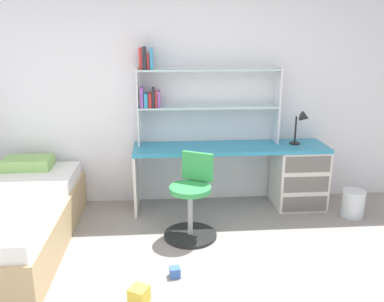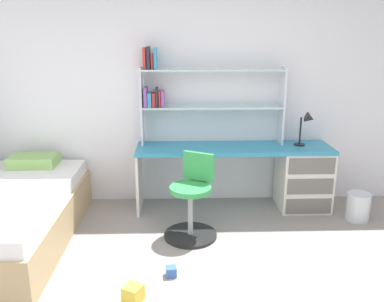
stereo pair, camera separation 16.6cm
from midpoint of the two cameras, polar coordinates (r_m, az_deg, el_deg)
name	(u,v)px [view 1 (the left image)]	position (r m, az deg, el deg)	size (l,w,h in m)	color
room_shell	(70,110)	(3.54, -18.43, 5.56)	(5.94, 5.66, 2.60)	silver
desk	(280,172)	(4.65, 11.54, -2.96)	(2.15, 0.53, 0.73)	teal
bookshelf_hutch	(190,91)	(4.41, -1.34, 8.54)	(1.58, 0.22, 1.07)	silver
desk_lamp	(303,122)	(4.57, 14.55, 3.97)	(0.20, 0.16, 0.38)	black
swivel_chair	(192,205)	(3.90, -1.30, -7.69)	(0.52, 0.52, 0.81)	black
bed_platform	(6,220)	(4.14, -26.11, -8.91)	(1.09, 2.02, 0.64)	tan
waste_bin	(353,204)	(4.67, 21.12, -7.04)	(0.24, 0.24, 0.30)	silver
toy_block_blue_0	(175,272)	(3.41, -3.92, -16.92)	(0.08, 0.08, 0.08)	#3860B7
toy_block_yellow_2	(139,295)	(3.15, -9.19, -19.72)	(0.13, 0.13, 0.13)	gold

